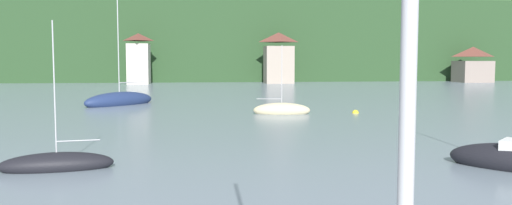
{
  "coord_description": "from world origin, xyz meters",
  "views": [
    {
      "loc": [
        -2.68,
        29.06,
        4.7
      ],
      "look_at": [
        0.0,
        52.35,
        2.75
      ],
      "focal_mm": 36.79,
      "sensor_mm": 36.0,
      "label": 1
    }
  ],
  "objects_px": {
    "shore_building_westcentral": "(279,59)",
    "shore_building_central": "(473,65)",
    "sailboat_far_9": "(282,110)",
    "mooring_buoy_near": "(355,113)",
    "sailboat_mid_6": "(57,164)",
    "sailboat_far_0": "(119,101)",
    "shore_building_west": "(139,59)"
  },
  "relations": [
    {
      "from": "sailboat_far_0",
      "to": "mooring_buoy_near",
      "type": "distance_m",
      "value": 24.07
    },
    {
      "from": "sailboat_far_0",
      "to": "sailboat_far_9",
      "type": "distance_m",
      "value": 18.38
    },
    {
      "from": "shore_building_west",
      "to": "sailboat_far_9",
      "type": "relative_size",
      "value": 1.52
    },
    {
      "from": "sailboat_far_0",
      "to": "shore_building_westcentral",
      "type": "bearing_deg",
      "value": -163.92
    },
    {
      "from": "shore_building_west",
      "to": "mooring_buoy_near",
      "type": "relative_size",
      "value": 16.49
    },
    {
      "from": "sailboat_far_0",
      "to": "sailboat_far_9",
      "type": "xyz_separation_m",
      "value": [
        15.1,
        -10.48,
        -0.13
      ]
    },
    {
      "from": "sailboat_mid_6",
      "to": "sailboat_far_9",
      "type": "height_order",
      "value": "sailboat_mid_6"
    },
    {
      "from": "sailboat_far_9",
      "to": "mooring_buoy_near",
      "type": "bearing_deg",
      "value": 6.57
    },
    {
      "from": "shore_building_westcentral",
      "to": "sailboat_mid_6",
      "type": "distance_m",
      "value": 81.08
    },
    {
      "from": "sailboat_far_0",
      "to": "sailboat_mid_6",
      "type": "height_order",
      "value": "sailboat_far_0"
    },
    {
      "from": "shore_building_central",
      "to": "shore_building_west",
      "type": "bearing_deg",
      "value": -179.96
    },
    {
      "from": "shore_building_west",
      "to": "sailboat_far_0",
      "type": "distance_m",
      "value": 46.46
    },
    {
      "from": "sailboat_far_0",
      "to": "mooring_buoy_near",
      "type": "bearing_deg",
      "value": 107.13
    },
    {
      "from": "sailboat_mid_6",
      "to": "sailboat_far_9",
      "type": "bearing_deg",
      "value": -130.79
    },
    {
      "from": "shore_building_westcentral",
      "to": "sailboat_far_9",
      "type": "bearing_deg",
      "value": -98.75
    },
    {
      "from": "shore_building_central",
      "to": "sailboat_far_0",
      "type": "relative_size",
      "value": 0.57
    },
    {
      "from": "shore_building_westcentral",
      "to": "sailboat_far_0",
      "type": "height_order",
      "value": "sailboat_far_0"
    },
    {
      "from": "shore_building_west",
      "to": "sailboat_mid_6",
      "type": "relative_size",
      "value": 1.44
    },
    {
      "from": "sailboat_far_0",
      "to": "sailboat_mid_6",
      "type": "bearing_deg",
      "value": 46.79
    },
    {
      "from": "shore_building_central",
      "to": "mooring_buoy_near",
      "type": "relative_size",
      "value": 12.45
    },
    {
      "from": "shore_building_central",
      "to": "sailboat_far_0",
      "type": "distance_m",
      "value": 78.83
    },
    {
      "from": "shore_building_westcentral",
      "to": "sailboat_far_0",
      "type": "bearing_deg",
      "value": -117.34
    },
    {
      "from": "shore_building_west",
      "to": "shore_building_central",
      "type": "distance_m",
      "value": 66.64
    },
    {
      "from": "sailboat_far_9",
      "to": "mooring_buoy_near",
      "type": "distance_m",
      "value": 6.49
    },
    {
      "from": "shore_building_west",
      "to": "shore_building_central",
      "type": "bearing_deg",
      "value": 0.04
    },
    {
      "from": "shore_building_west",
      "to": "mooring_buoy_near",
      "type": "height_order",
      "value": "shore_building_west"
    },
    {
      "from": "shore_building_westcentral",
      "to": "shore_building_central",
      "type": "height_order",
      "value": "shore_building_westcentral"
    },
    {
      "from": "sailboat_far_9",
      "to": "sailboat_far_0",
      "type": "bearing_deg",
      "value": 153.36
    },
    {
      "from": "sailboat_far_9",
      "to": "mooring_buoy_near",
      "type": "xyz_separation_m",
      "value": [
        6.48,
        -0.18,
        -0.3
      ]
    },
    {
      "from": "sailboat_mid_6",
      "to": "mooring_buoy_near",
      "type": "bearing_deg",
      "value": -141.94
    },
    {
      "from": "sailboat_mid_6",
      "to": "mooring_buoy_near",
      "type": "xyz_separation_m",
      "value": [
        19.69,
        21.25,
        -0.24
      ]
    },
    {
      "from": "shore_building_central",
      "to": "mooring_buoy_near",
      "type": "distance_m",
      "value": 70.92
    }
  ]
}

